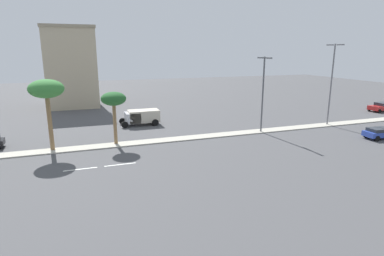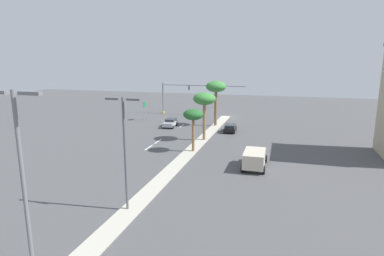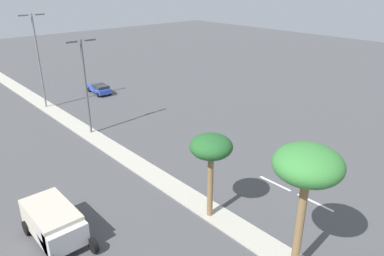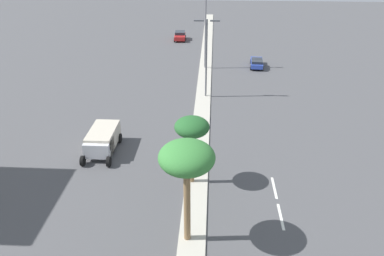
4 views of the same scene
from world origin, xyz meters
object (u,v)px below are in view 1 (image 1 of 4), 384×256
object	(u,v)px
palm_tree_rear	(46,90)
street_lamp_far	(332,79)
box_truck	(140,117)
sedan_blue_leading	(382,133)
sedan_red_center	(381,107)
commercial_building	(72,67)
street_lamp_near	(263,88)
palm_tree_leading	(114,100)

from	to	relation	value
palm_tree_rear	street_lamp_far	xyz separation A→B (m)	(0.23, 34.98, 0.16)
box_truck	sedan_blue_leading	bearing A→B (deg)	57.01
sedan_red_center	box_truck	size ratio (longest dim) A/B	0.76
box_truck	street_lamp_far	bearing A→B (deg)	70.26
commercial_building	sedan_blue_leading	xyz separation A→B (m)	(35.66, 33.89, -6.43)
street_lamp_far	sedan_red_center	distance (m)	17.61
sedan_blue_leading	palm_tree_rear	bearing A→B (deg)	-102.39
street_lamp_far	sedan_blue_leading	world-z (taller)	street_lamp_far
street_lamp_near	box_truck	xyz separation A→B (m)	(-9.10, -13.52, -4.36)
sedan_blue_leading	box_truck	world-z (taller)	box_truck
commercial_building	palm_tree_rear	bearing A→B (deg)	-4.19
street_lamp_far	sedan_blue_leading	xyz separation A→B (m)	(7.66, 0.94, -5.66)
sedan_blue_leading	sedan_red_center	distance (m)	19.64
commercial_building	sedan_red_center	world-z (taller)	commercial_building
street_lamp_near	commercial_building	bearing A→B (deg)	-141.99
palm_tree_rear	palm_tree_leading	bearing A→B (deg)	90.54
street_lamp_near	box_truck	bearing A→B (deg)	-123.94
palm_tree_leading	street_lamp_near	xyz separation A→B (m)	(0.67, 17.82, 0.65)
commercial_building	street_lamp_near	distance (m)	36.05
sedan_blue_leading	box_truck	bearing A→B (deg)	-122.99
street_lamp_far	box_truck	distance (m)	26.32
sedan_red_center	box_truck	world-z (taller)	box_truck
palm_tree_rear	street_lamp_far	size ratio (longest dim) A/B	0.67
sedan_blue_leading	box_truck	size ratio (longest dim) A/B	0.84
commercial_building	sedan_blue_leading	bearing A→B (deg)	43.54
palm_tree_rear	sedan_red_center	world-z (taller)	palm_tree_rear
box_truck	sedan_red_center	bearing A→B (deg)	84.78
box_truck	street_lamp_near	bearing A→B (deg)	56.06
palm_tree_rear	box_truck	distance (m)	14.54
palm_tree_leading	street_lamp_near	bearing A→B (deg)	87.84
palm_tree_rear	street_lamp_far	distance (m)	34.98
palm_tree_leading	box_truck	xyz separation A→B (m)	(-8.43, 4.30, -3.72)
palm_tree_rear	sedan_red_center	distance (m)	51.41
palm_tree_rear	sedan_red_center	bearing A→B (deg)	95.40
palm_tree_leading	sedan_red_center	world-z (taller)	palm_tree_leading
commercial_building	sedan_blue_leading	size ratio (longest dim) A/B	3.20
commercial_building	street_lamp_near	xyz separation A→B (m)	(28.38, 22.17, -1.59)
commercial_building	box_truck	world-z (taller)	commercial_building
palm_tree_rear	street_lamp_far	world-z (taller)	street_lamp_far
palm_tree_rear	street_lamp_near	bearing A→B (deg)	88.55
sedan_blue_leading	sedan_red_center	size ratio (longest dim) A/B	1.10
street_lamp_near	sedan_red_center	world-z (taller)	street_lamp_near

